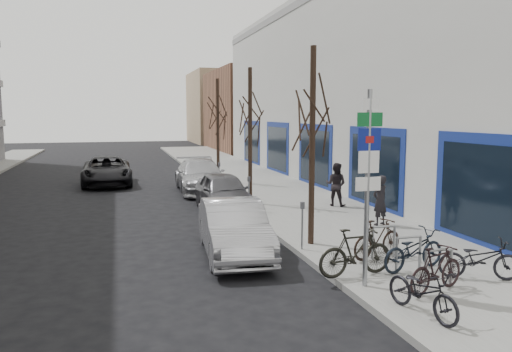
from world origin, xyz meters
TOP-DOWN VIEW (x-y plane):
  - ground at (0.00, 0.00)m, footprint 120.00×120.00m
  - sidewalk_east at (4.50, 10.00)m, footprint 5.00×70.00m
  - commercial_building at (17.00, 16.00)m, footprint 20.00×32.00m
  - brick_building_far at (13.00, 40.00)m, footprint 12.00×14.00m
  - tan_building_far at (13.50, 55.00)m, footprint 13.00×12.00m
  - highway_sign_pole at (2.40, -0.01)m, footprint 0.55×0.10m
  - bike_rack at (3.80, 0.60)m, footprint 0.66×2.26m
  - tree_near at (2.60, 3.50)m, footprint 1.80×1.80m
  - tree_mid at (2.60, 10.00)m, footprint 1.80×1.80m
  - tree_far at (2.60, 16.50)m, footprint 1.80×1.80m
  - meter_front at (2.15, 3.00)m, footprint 0.10×0.08m
  - meter_mid at (2.15, 8.50)m, footprint 0.10×0.08m
  - meter_back at (2.15, 14.00)m, footprint 0.10×0.08m
  - bike_near_left at (2.65, -1.65)m, footprint 0.81×1.74m
  - bike_near_right at (3.60, -0.71)m, footprint 1.66×0.94m
  - bike_mid_curb at (3.98, 0.68)m, footprint 1.88×0.95m
  - bike_mid_inner at (2.50, 0.64)m, footprint 1.86×0.68m
  - bike_far_curb at (4.99, -0.28)m, footprint 1.78×1.18m
  - bike_far_inner at (3.67, 1.76)m, footprint 1.72×1.00m
  - parked_car_front at (0.40, 3.43)m, footprint 1.87×4.48m
  - parked_car_mid at (1.40, 9.49)m, footprint 1.79×4.32m
  - parked_car_back at (1.32, 14.41)m, footprint 2.29×5.33m
  - lane_car at (-3.04, 18.07)m, footprint 2.53×5.36m
  - pedestrian_near at (5.59, 5.05)m, footprint 0.69×0.57m
  - pedestrian_far at (5.65, 8.54)m, footprint 0.75×0.73m

SIDE VIEW (x-z plane):
  - ground at x=0.00m, z-range 0.00..0.00m
  - sidewalk_east at x=4.50m, z-range 0.00..0.15m
  - bike_near_right at x=3.60m, z-range 0.15..1.12m
  - bike_far_inner at x=3.67m, z-range 0.15..1.15m
  - bike_rack at x=3.80m, z-range 0.24..1.07m
  - bike_near_left at x=2.65m, z-range 0.15..1.17m
  - bike_far_curb at x=4.99m, z-range 0.15..1.20m
  - bike_mid_curb at x=3.98m, z-range 0.15..1.25m
  - bike_mid_inner at x=2.50m, z-range 0.15..1.25m
  - parked_car_front at x=0.40m, z-range 0.00..1.44m
  - parked_car_mid at x=1.40m, z-range 0.00..1.46m
  - lane_car at x=-3.04m, z-range 0.00..1.48m
  - parked_car_back at x=1.32m, z-range 0.00..1.53m
  - meter_front at x=2.15m, z-range 0.28..1.55m
  - meter_mid at x=2.15m, z-range 0.28..1.55m
  - meter_back at x=2.15m, z-range 0.28..1.55m
  - pedestrian_near at x=5.59m, z-range 0.15..1.76m
  - pedestrian_far at x=5.65m, z-range 0.15..1.85m
  - highway_sign_pole at x=2.40m, z-range 0.36..4.56m
  - brick_building_far at x=13.00m, z-range 0.00..8.00m
  - tree_near at x=2.60m, z-range 1.35..6.85m
  - tree_mid at x=2.60m, z-range 1.35..6.85m
  - tree_far at x=2.60m, z-range 1.35..6.85m
  - tan_building_far at x=13.50m, z-range 0.00..9.00m
  - commercial_building at x=17.00m, z-range 0.00..10.00m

